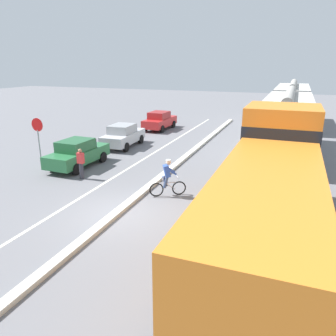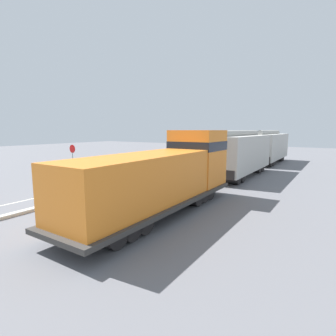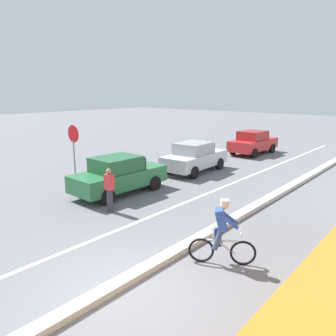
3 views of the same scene
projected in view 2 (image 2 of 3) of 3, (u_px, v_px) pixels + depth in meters
ground_plane at (95, 194)px, 17.26m from camera, size 120.00×120.00×0.00m
median_curb at (150, 179)px, 22.23m from camera, size 0.36×36.00×0.16m
lane_stripe at (128, 177)px, 23.54m from camera, size 0.14×36.00×0.01m
locomotive at (167, 177)px, 13.68m from camera, size 3.10×11.61×4.20m
hopper_car_lead at (240, 154)px, 23.73m from camera, size 2.90×10.60×4.18m
hopper_car_middle at (269, 147)px, 33.35m from camera, size 2.90×10.60×4.18m
parked_car_green at (95, 167)px, 23.90m from camera, size 1.89×4.23×1.62m
parked_car_silver at (133, 162)px, 28.21m from camera, size 1.99×4.28×1.62m
parked_car_red at (168, 156)px, 33.98m from camera, size 1.95×4.26×1.62m
cyclist at (133, 178)px, 18.56m from camera, size 1.47×0.97×1.71m
stop_sign at (73, 154)px, 24.04m from camera, size 0.76×0.08×2.88m
pedestrian_by_cars at (91, 171)px, 21.71m from camera, size 0.34×0.22×1.62m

